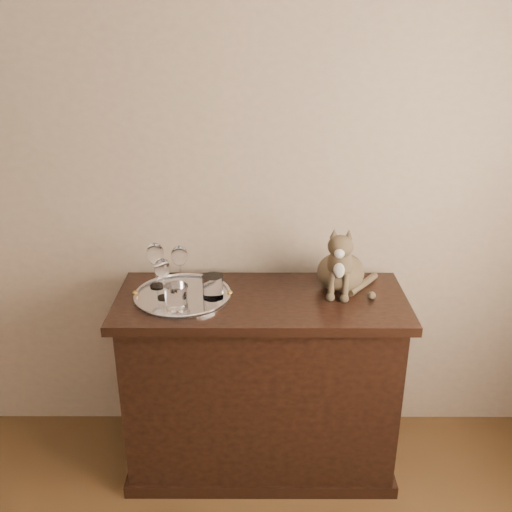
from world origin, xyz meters
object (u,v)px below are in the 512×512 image
Objects in this scene: tray at (183,296)px; wine_glass_a at (156,265)px; wine_glass_b at (180,266)px; wine_glass_c at (163,278)px; tumbler_b at (176,297)px; sideboard at (261,384)px; tumbler_c at (213,287)px; cat at (342,255)px.

wine_glass_a is (-0.12, 0.08, 0.10)m from tray.
wine_glass_b is 0.12m from wine_glass_c.
tumbler_b reaches higher than tray.
tumbler_b is at bearing -60.74° from wine_glass_a.
wine_glass_a reaches higher than wine_glass_c.
sideboard is at bearing -0.81° from tray.
wine_glass_b is 1.93× the size of tumbler_c.
tumbler_b is at bearing -146.50° from tumbler_c.
cat is at bearing 16.17° from tumbler_b.
tray is at bearing -160.32° from cat.
wine_glass_b is 0.18m from tumbler_c.
wine_glass_b is (-0.02, 0.09, 0.10)m from tray.
sideboard is 6.87× the size of wine_glass_c.
tumbler_c is (-0.20, -0.01, 0.48)m from sideboard.
tumbler_c is (0.20, 0.00, -0.04)m from wine_glass_c.
wine_glass_a is at bearing -179.51° from wine_glass_b.
wine_glass_a is 0.23m from tumbler_b.
tray is 0.12m from tumbler_b.
wine_glass_c is 0.12m from tumbler_b.
tray is at bearing 85.20° from tumbler_b.
tumbler_b is at bearing -151.43° from cat.
tumbler_b is (-0.01, -0.11, 0.05)m from tray.
wine_glass_c is 1.77× the size of tumbler_b.
wine_glass_b reaches higher than sideboard.
wine_glass_a is 1.13× the size of wine_glass_c.
wine_glass_a is at bearing 113.04° from wine_glass_c.
wine_glass_c reaches higher than tray.
wine_glass_c reaches higher than sideboard.
tumbler_c is 0.55m from cat.
cat reaches higher than wine_glass_c.
wine_glass_a is 0.10m from wine_glass_b.
wine_glass_a is at bearing 157.05° from tumbler_c.
cat is (0.73, 0.11, 0.06)m from wine_glass_c.
sideboard is at bearing -152.77° from cat.
wine_glass_c is 0.20m from tumbler_c.
wine_glass_c reaches higher than tumbler_b.
wine_glass_b is at bearing 165.21° from sideboard.
wine_glass_b reaches higher than tumbler_b.
cat is at bearing 11.01° from tumbler_c.
wine_glass_b is (-0.34, 0.09, 0.53)m from sideboard.
cat is (0.67, 0.19, 0.10)m from tumbler_b.
tumbler_c is at bearing -8.64° from tray.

